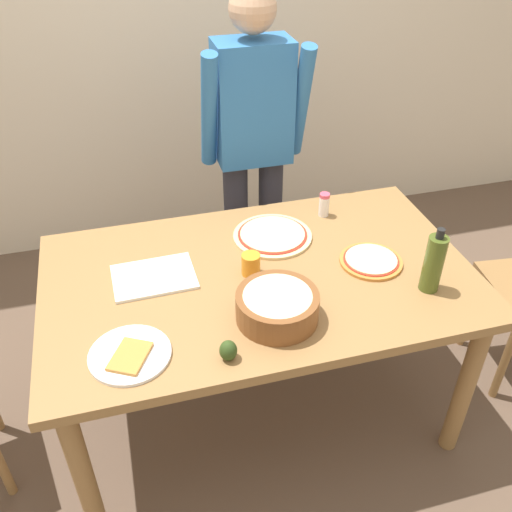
% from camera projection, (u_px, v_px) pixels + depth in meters
% --- Properties ---
extents(ground, '(8.00, 8.00, 0.00)m').
position_uv_depth(ground, '(259.00, 406.00, 2.54)').
color(ground, brown).
extents(wall_back, '(5.60, 0.10, 2.60)m').
position_uv_depth(wall_back, '(180.00, 19.00, 3.02)').
color(wall_back, beige).
rests_on(wall_back, ground).
extents(dining_table, '(1.60, 0.96, 0.76)m').
position_uv_depth(dining_table, '(259.00, 293.00, 2.14)').
color(dining_table, olive).
rests_on(dining_table, ground).
extents(person_cook, '(0.49, 0.25, 1.62)m').
position_uv_depth(person_cook, '(253.00, 142.00, 2.61)').
color(person_cook, '#2D2D38').
rests_on(person_cook, ground).
extents(pizza_raw_on_board, '(0.32, 0.32, 0.02)m').
position_uv_depth(pizza_raw_on_board, '(272.00, 235.00, 2.28)').
color(pizza_raw_on_board, beige).
rests_on(pizza_raw_on_board, dining_table).
extents(pizza_cooked_on_tray, '(0.24, 0.24, 0.02)m').
position_uv_depth(pizza_cooked_on_tray, '(371.00, 261.00, 2.14)').
color(pizza_cooked_on_tray, '#C67A33').
rests_on(pizza_cooked_on_tray, dining_table).
extents(plate_with_slice, '(0.26, 0.26, 0.02)m').
position_uv_depth(plate_with_slice, '(130.00, 355.00, 1.75)').
color(plate_with_slice, white).
rests_on(plate_with_slice, dining_table).
extents(popcorn_bowl, '(0.28, 0.28, 0.11)m').
position_uv_depth(popcorn_bowl, '(277.00, 304.00, 1.86)').
color(popcorn_bowl, brown).
rests_on(popcorn_bowl, dining_table).
extents(olive_oil_bottle, '(0.07, 0.07, 0.26)m').
position_uv_depth(olive_oil_bottle, '(434.00, 263.00, 1.96)').
color(olive_oil_bottle, '#47561E').
rests_on(olive_oil_bottle, dining_table).
extents(cup_orange, '(0.07, 0.07, 0.08)m').
position_uv_depth(cup_orange, '(251.00, 264.00, 2.07)').
color(cup_orange, orange).
rests_on(cup_orange, dining_table).
extents(salt_shaker, '(0.04, 0.04, 0.11)m').
position_uv_depth(salt_shaker, '(324.00, 205.00, 2.39)').
color(salt_shaker, white).
rests_on(salt_shaker, dining_table).
extents(cutting_board_white, '(0.31, 0.23, 0.01)m').
position_uv_depth(cutting_board_white, '(154.00, 277.00, 2.07)').
color(cutting_board_white, white).
rests_on(cutting_board_white, dining_table).
extents(avocado, '(0.06, 0.06, 0.07)m').
position_uv_depth(avocado, '(228.00, 350.00, 1.73)').
color(avocado, '#2D4219').
rests_on(avocado, dining_table).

